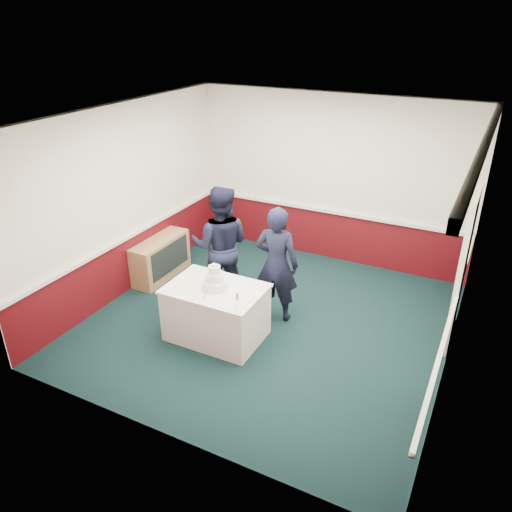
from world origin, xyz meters
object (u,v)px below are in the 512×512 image
at_px(champagne_flute, 237,297).
at_px(person_woman, 277,264).
at_px(sideboard, 161,258).
at_px(person_man, 221,246).
at_px(cake_knife, 205,294).
at_px(wedding_cake, 215,281).
at_px(cake_table, 216,312).

height_order(champagne_flute, person_woman, person_woman).
bearing_deg(sideboard, person_man, -8.60).
bearing_deg(sideboard, champagne_flute, -31.50).
bearing_deg(cake_knife, person_man, 96.77).
relative_size(sideboard, wedding_cake, 3.30).
relative_size(cake_table, person_man, 0.70).
xyz_separation_m(champagne_flute, person_man, (-0.95, 1.20, 0.02)).
bearing_deg(person_woman, wedding_cake, 52.73).
distance_m(sideboard, cake_table, 2.10).
bearing_deg(wedding_cake, cake_knife, -98.53).
distance_m(cake_knife, person_man, 1.20).
bearing_deg(cake_knife, person_woman, 48.21).
relative_size(cake_table, person_woman, 0.75).
height_order(wedding_cake, person_man, person_man).
relative_size(wedding_cake, person_woman, 0.21).
relative_size(cake_knife, person_man, 0.12).
distance_m(champagne_flute, person_man, 1.53).
bearing_deg(cake_table, person_man, 116.06).
xyz_separation_m(wedding_cake, person_woman, (0.53, 0.85, -0.02)).
distance_m(wedding_cake, person_man, 1.02).
xyz_separation_m(cake_table, wedding_cake, (-0.00, 0.00, 0.50)).
xyz_separation_m(wedding_cake, person_man, (-0.45, 0.92, 0.05)).
bearing_deg(cake_knife, wedding_cake, 67.71).
distance_m(sideboard, champagne_flute, 2.74).
distance_m(person_man, person_woman, 0.98).
height_order(champagne_flute, person_man, person_man).
relative_size(sideboard, cake_table, 0.91).
bearing_deg(person_woman, cake_table, 52.73).
bearing_deg(wedding_cake, cake_table, -90.00).
xyz_separation_m(cake_table, person_man, (-0.45, 0.92, 0.55)).
distance_m(sideboard, person_woman, 2.38).
bearing_deg(person_man, cake_knife, 89.89).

